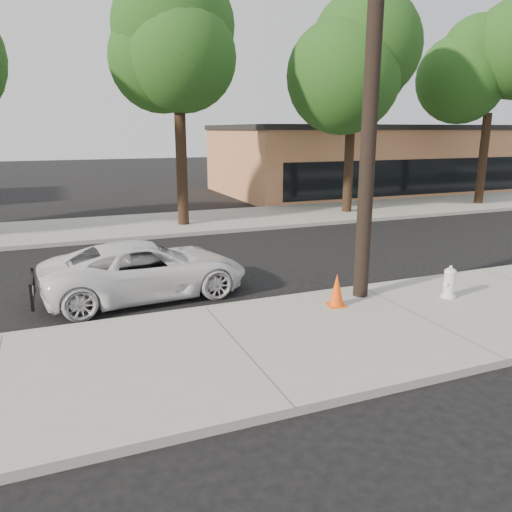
% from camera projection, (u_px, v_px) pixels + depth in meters
% --- Properties ---
extents(ground, '(120.00, 120.00, 0.00)m').
position_uv_depth(ground, '(182.00, 286.00, 12.85)').
color(ground, black).
rests_on(ground, ground).
extents(near_sidewalk, '(90.00, 4.40, 0.15)m').
position_uv_depth(near_sidewalk, '(240.00, 350.00, 8.97)').
color(near_sidewalk, gray).
rests_on(near_sidewalk, ground).
extents(far_sidewalk, '(90.00, 5.00, 0.15)m').
position_uv_depth(far_sidewalk, '(132.00, 226.00, 20.46)').
color(far_sidewalk, gray).
rests_on(far_sidewalk, ground).
extents(curb_near, '(90.00, 0.12, 0.16)m').
position_uv_depth(curb_near, '(205.00, 310.00, 10.94)').
color(curb_near, '#9E9B93').
rests_on(curb_near, ground).
extents(building_main, '(18.00, 10.00, 4.00)m').
position_uv_depth(building_main, '(362.00, 160.00, 32.56)').
color(building_main, '#B9774D').
rests_on(building_main, ground).
extents(utility_pole, '(1.40, 0.34, 9.00)m').
position_uv_depth(utility_pole, '(371.00, 92.00, 10.58)').
color(utility_pole, black).
rests_on(utility_pole, near_sidewalk).
extents(tree_c, '(4.96, 4.80, 9.55)m').
position_uv_depth(tree_c, '(184.00, 48.00, 18.82)').
color(tree_c, black).
rests_on(tree_c, far_sidewalk).
extents(tree_d, '(4.50, 4.35, 8.75)m').
position_uv_depth(tree_d, '(358.00, 73.00, 22.14)').
color(tree_d, black).
rests_on(tree_d, far_sidewalk).
extents(tree_e, '(4.80, 4.65, 9.25)m').
position_uv_depth(tree_e, '(498.00, 72.00, 24.79)').
color(tree_e, black).
rests_on(tree_e, far_sidewalk).
extents(police_cruiser, '(4.99, 2.60, 1.34)m').
position_uv_depth(police_cruiser, '(147.00, 269.00, 11.95)').
color(police_cruiser, white).
rests_on(police_cruiser, ground).
extents(fire_hydrant, '(0.38, 0.34, 0.71)m').
position_uv_depth(fire_hydrant, '(449.00, 283.00, 11.48)').
color(fire_hydrant, white).
rests_on(fire_hydrant, near_sidewalk).
extents(traffic_cone, '(0.45, 0.45, 0.74)m').
position_uv_depth(traffic_cone, '(337.00, 290.00, 10.92)').
color(traffic_cone, '#FF4E0D').
rests_on(traffic_cone, near_sidewalk).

